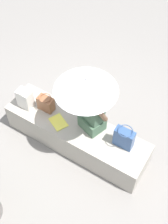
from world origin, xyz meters
name	(u,v)px	position (x,y,z in m)	size (l,w,h in m)	color
ground_plane	(77,143)	(0.00, 0.00, 0.00)	(14.00, 14.00, 0.00)	gray
stone_bench	(76,135)	(0.00, 0.00, 0.25)	(2.31, 0.62, 0.49)	#A8A093
person_seated	(92,111)	(0.21, 0.11, 0.88)	(0.51, 0.37, 0.90)	#47664C
parasol	(86,85)	(0.13, 0.06, 1.42)	(0.85, 0.85, 1.06)	#B7B7BC
handbag_black	(46,103)	(-0.57, 0.03, 0.62)	(0.25, 0.19, 0.26)	brown
tote_bag_canvas	(25,99)	(-0.88, -0.08, 0.66)	(0.23, 0.17, 0.35)	silver
shoulder_bag_spare	(124,138)	(0.75, 0.08, 0.67)	(0.28, 0.21, 0.36)	#335184
magazine	(58,122)	(-0.26, -0.09, 0.50)	(0.28, 0.20, 0.01)	#EAE04C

